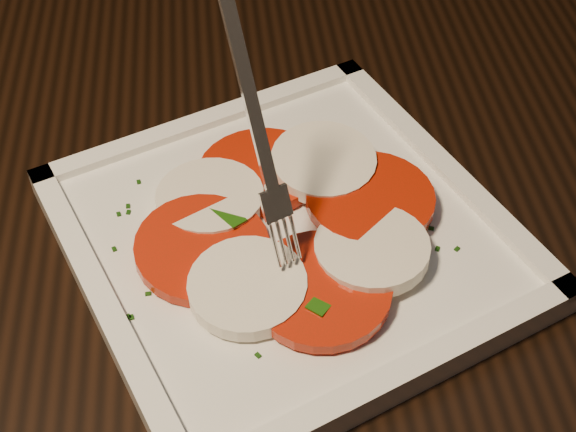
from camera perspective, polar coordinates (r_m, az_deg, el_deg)
name	(u,v)px	position (r m, az deg, el deg)	size (l,w,h in m)	color
table	(351,228)	(0.67, 4.51, -0.88)	(1.23, 0.84, 0.75)	black
plate	(288,240)	(0.51, 0.00, -1.72)	(0.26, 0.26, 0.01)	white
caprese_salad	(288,223)	(0.50, 0.01, -0.50)	(0.22, 0.19, 0.02)	#BF1804
fork	(252,130)	(0.44, -2.55, 6.16)	(0.03, 0.07, 0.14)	white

